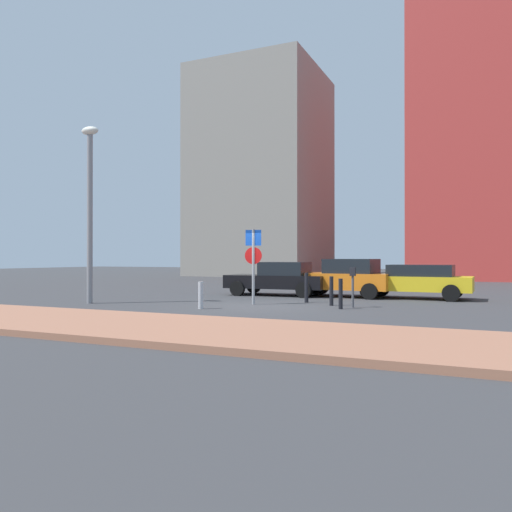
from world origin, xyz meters
The scene contains 14 objects.
ground_plane centered at (0.00, 0.00, 0.00)m, with size 120.00×120.00×0.00m, color #38383A.
sidewalk_brick centered at (0.00, -6.07, 0.07)m, with size 40.00×3.91×0.14m, color #9E664C.
parked_car_black centered at (-1.12, 4.89, 0.74)m, with size 4.41×2.20×1.45m.
parked_car_orange centered at (1.71, 5.32, 0.82)m, with size 4.08×2.26×1.59m.
parked_car_yellow centered at (4.44, 5.47, 0.73)m, with size 4.60×2.02×1.36m.
parking_sign_post centered at (-0.39, 0.56, 1.65)m, with size 0.58×0.20×2.64m.
parking_meter centered at (3.05, 0.90, 0.86)m, with size 0.18×0.14×1.32m.
street_lamp centered at (-5.91, -1.46, 3.78)m, with size 0.70×0.36×6.35m.
traffic_bollard_near centered at (1.07, 2.05, 0.54)m, with size 0.14×0.14×1.09m, color black.
traffic_bollard_mid centered at (-1.28, -1.52, 0.43)m, with size 0.16×0.16×0.87m, color #B7B7BC.
traffic_bollard_far centered at (2.22, 1.27, 0.50)m, with size 0.13×0.13×1.00m, color black.
traffic_bollard_edge centered at (2.80, 0.27, 0.49)m, with size 0.13×0.13×0.97m, color black.
building_colorful_midrise centered at (9.11, 31.09, 11.12)m, with size 14.59×17.89×22.24m, color #BF3833.
building_under_construction centered at (-12.18, 28.42, 9.57)m, with size 11.07×11.27×19.14m, color gray.
Camera 1 is at (6.91, -15.43, 1.63)m, focal length 35.29 mm.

